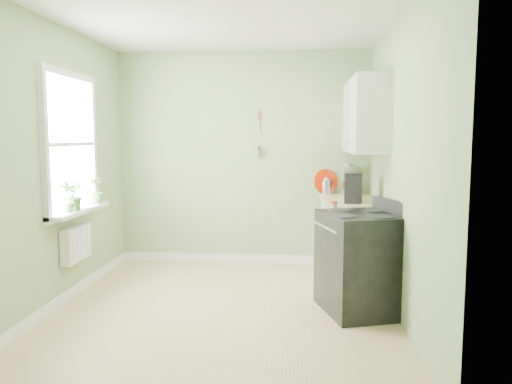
# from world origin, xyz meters

# --- Properties ---
(floor) EXTENTS (3.20, 3.60, 0.02)m
(floor) POSITION_xyz_m (0.00, 0.00, -0.01)
(floor) COLOR tan
(floor) RESTS_ON ground
(ceiling) EXTENTS (3.20, 3.60, 0.02)m
(ceiling) POSITION_xyz_m (0.00, 0.00, 2.71)
(ceiling) COLOR white
(ceiling) RESTS_ON wall_back
(wall_back) EXTENTS (3.20, 0.02, 2.70)m
(wall_back) POSITION_xyz_m (0.00, 1.81, 1.35)
(wall_back) COLOR #97AA74
(wall_back) RESTS_ON floor
(wall_left) EXTENTS (0.02, 3.60, 2.70)m
(wall_left) POSITION_xyz_m (-1.61, 0.00, 1.35)
(wall_left) COLOR #97AA74
(wall_left) RESTS_ON floor
(wall_right) EXTENTS (0.02, 3.60, 2.70)m
(wall_right) POSITION_xyz_m (1.61, 0.00, 1.35)
(wall_right) COLOR #97AA74
(wall_right) RESTS_ON floor
(base_cabinets) EXTENTS (0.60, 1.60, 0.87)m
(base_cabinets) POSITION_xyz_m (1.30, 1.00, 0.43)
(base_cabinets) COLOR white
(base_cabinets) RESTS_ON floor
(countertop) EXTENTS (0.64, 1.60, 0.04)m
(countertop) POSITION_xyz_m (1.29, 1.00, 0.89)
(countertop) COLOR #DCCB86
(countertop) RESTS_ON base_cabinets
(upper_cabinets) EXTENTS (0.35, 1.40, 0.80)m
(upper_cabinets) POSITION_xyz_m (1.43, 1.10, 1.85)
(upper_cabinets) COLOR white
(upper_cabinets) RESTS_ON wall_right
(window) EXTENTS (0.06, 1.14, 1.44)m
(window) POSITION_xyz_m (-1.58, 0.30, 1.55)
(window) COLOR white
(window) RESTS_ON wall_left
(window_sill) EXTENTS (0.18, 1.14, 0.04)m
(window_sill) POSITION_xyz_m (-1.51, 0.30, 0.88)
(window_sill) COLOR white
(window_sill) RESTS_ON wall_left
(radiator) EXTENTS (0.12, 0.50, 0.35)m
(radiator) POSITION_xyz_m (-1.54, 0.25, 0.55)
(radiator) COLOR white
(radiator) RESTS_ON wall_left
(wall_utensils) EXTENTS (0.02, 0.14, 0.58)m
(wall_utensils) POSITION_xyz_m (0.20, 1.78, 1.56)
(wall_utensils) COLOR #DCCB86
(wall_utensils) RESTS_ON wall_back
(stove) EXTENTS (0.86, 0.91, 1.05)m
(stove) POSITION_xyz_m (1.28, 0.05, 0.47)
(stove) COLOR black
(stove) RESTS_ON floor
(stand_mixer) EXTENTS (0.21, 0.33, 0.39)m
(stand_mixer) POSITION_xyz_m (1.33, 1.71, 1.07)
(stand_mixer) COLOR #B2B2B7
(stand_mixer) RESTS_ON countertop
(kettle) EXTENTS (0.21, 0.12, 0.21)m
(kettle) POSITION_xyz_m (1.05, 1.72, 1.02)
(kettle) COLOR silver
(kettle) RESTS_ON countertop
(coffee_maker) EXTENTS (0.21, 0.23, 0.33)m
(coffee_maker) POSITION_xyz_m (1.29, 0.90, 1.06)
(coffee_maker) COLOR black
(coffee_maker) RESTS_ON countertop
(red_tray) EXTENTS (0.31, 0.18, 0.31)m
(red_tray) POSITION_xyz_m (1.05, 1.72, 1.07)
(red_tray) COLOR red
(red_tray) RESTS_ON countertop
(jar) EXTENTS (0.07, 0.07, 0.08)m
(jar) POSITION_xyz_m (1.05, 0.36, 0.95)
(jar) COLOR #C3B897
(jar) RESTS_ON countertop
(plant_a) EXTENTS (0.18, 0.20, 0.31)m
(plant_a) POSITION_xyz_m (-1.50, 0.04, 1.05)
(plant_a) COLOR #406B2D
(plant_a) RESTS_ON window_sill
(plant_b) EXTENTS (0.19, 0.21, 0.30)m
(plant_b) POSITION_xyz_m (-1.50, 0.18, 1.05)
(plant_b) COLOR #406B2D
(plant_b) RESTS_ON window_sill
(plant_c) EXTENTS (0.23, 0.23, 0.29)m
(plant_c) POSITION_xyz_m (-1.50, 0.71, 1.04)
(plant_c) COLOR #406B2D
(plant_c) RESTS_ON window_sill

